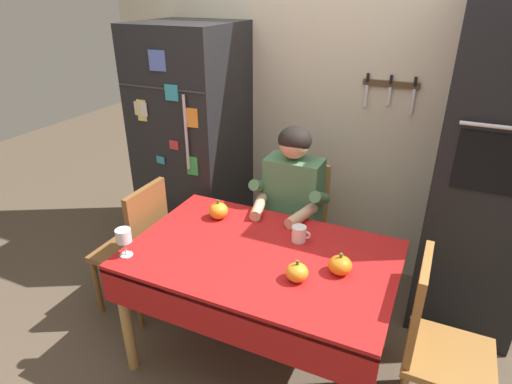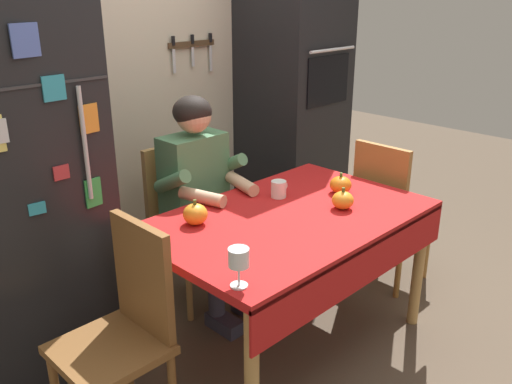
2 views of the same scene
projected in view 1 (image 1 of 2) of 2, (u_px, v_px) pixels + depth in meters
The scene contains 14 objects.
ground_plane at pixel (254, 367), 2.49m from camera, with size 10.00×10.00×0.00m, color brown.
back_wall_assembly at pixel (340, 98), 3.01m from camera, with size 3.70×0.13×2.60m.
refrigerator at pixel (194, 148), 3.24m from camera, with size 0.68×0.71×1.80m.
wall_oven at pixel (491, 171), 2.46m from camera, with size 0.60×0.64×2.10m.
dining_table at pixel (259, 268), 2.27m from camera, with size 1.40×0.90×0.74m.
chair_behind_person at pixel (298, 222), 3.00m from camera, with size 0.40×0.40×0.93m.
seated_person at pixel (289, 205), 2.75m from camera, with size 0.47×0.55×1.25m.
chair_right_side at pixel (434, 340), 2.00m from camera, with size 0.40×0.40×0.93m.
chair_left_side at pixel (139, 244), 2.75m from camera, with size 0.40×0.40×0.93m.
coffee_mug at pixel (299, 234), 2.34m from camera, with size 0.11×0.08×0.09m.
wine_glass at pixel (124, 237), 2.18m from camera, with size 0.08×0.08×0.16m.
pumpkin_large at pixel (218, 211), 2.57m from camera, with size 0.12×0.12×0.12m.
pumpkin_medium at pixel (340, 265), 2.07m from camera, with size 0.12×0.12×0.11m.
pumpkin_small at pixel (297, 272), 2.02m from camera, with size 0.11×0.11×0.11m.
Camera 1 is at (0.76, -1.63, 2.01)m, focal length 29.87 mm.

